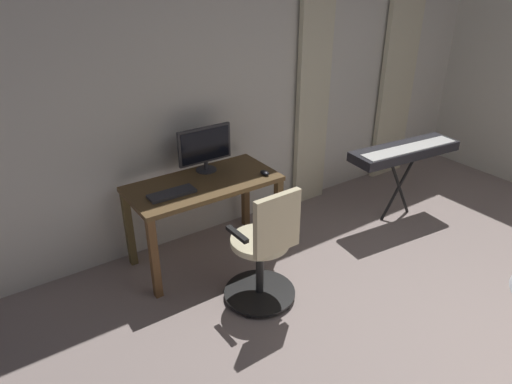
{
  "coord_description": "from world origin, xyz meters",
  "views": [
    {
      "loc": [
        2.58,
        0.48,
        2.39
      ],
      "look_at": [
        0.88,
        -2.0,
        0.86
      ],
      "focal_mm": 32.37,
      "sensor_mm": 36.0,
      "label": 1
    }
  ],
  "objects_px": {
    "office_chair": "(265,251)",
    "computer_monitor": "(205,147)",
    "desk": "(204,194)",
    "computer_mouse": "(265,173)",
    "computer_keyboard": "(172,193)",
    "piano_keyboard": "(405,152)"
  },
  "relations": [
    {
      "from": "desk",
      "to": "computer_monitor",
      "type": "xyz_separation_m",
      "value": [
        -0.13,
        -0.19,
        0.33
      ]
    },
    {
      "from": "desk",
      "to": "piano_keyboard",
      "type": "height_order",
      "value": "piano_keyboard"
    },
    {
      "from": "desk",
      "to": "computer_monitor",
      "type": "bearing_deg",
      "value": -125.27
    },
    {
      "from": "computer_monitor",
      "to": "piano_keyboard",
      "type": "distance_m",
      "value": 1.95
    },
    {
      "from": "desk",
      "to": "piano_keyboard",
      "type": "distance_m",
      "value": 2.01
    },
    {
      "from": "desk",
      "to": "office_chair",
      "type": "distance_m",
      "value": 0.81
    },
    {
      "from": "desk",
      "to": "office_chair",
      "type": "xyz_separation_m",
      "value": [
        -0.07,
        0.78,
        -0.17
      ]
    },
    {
      "from": "office_chair",
      "to": "desk",
      "type": "bearing_deg",
      "value": 93.85
    },
    {
      "from": "office_chair",
      "to": "computer_keyboard",
      "type": "relative_size",
      "value": 2.64
    },
    {
      "from": "computer_monitor",
      "to": "computer_mouse",
      "type": "relative_size",
      "value": 4.9
    },
    {
      "from": "office_chair",
      "to": "computer_mouse",
      "type": "height_order",
      "value": "office_chair"
    },
    {
      "from": "computer_keyboard",
      "to": "computer_mouse",
      "type": "xyz_separation_m",
      "value": [
        -0.81,
        0.11,
        0.01
      ]
    },
    {
      "from": "office_chair",
      "to": "computer_mouse",
      "type": "distance_m",
      "value": 0.8
    },
    {
      "from": "office_chair",
      "to": "piano_keyboard",
      "type": "height_order",
      "value": "office_chair"
    },
    {
      "from": "computer_monitor",
      "to": "office_chair",
      "type": "bearing_deg",
      "value": 86.41
    },
    {
      "from": "desk",
      "to": "computer_mouse",
      "type": "distance_m",
      "value": 0.54
    },
    {
      "from": "desk",
      "to": "piano_keyboard",
      "type": "bearing_deg",
      "value": 166.24
    },
    {
      "from": "desk",
      "to": "office_chair",
      "type": "relative_size",
      "value": 1.27
    },
    {
      "from": "computer_mouse",
      "to": "computer_keyboard",
      "type": "bearing_deg",
      "value": -7.38
    },
    {
      "from": "office_chair",
      "to": "computer_monitor",
      "type": "distance_m",
      "value": 1.09
    },
    {
      "from": "office_chair",
      "to": "piano_keyboard",
      "type": "distance_m",
      "value": 1.92
    },
    {
      "from": "office_chair",
      "to": "computer_mouse",
      "type": "xyz_separation_m",
      "value": [
        -0.43,
        -0.61,
        0.3
      ]
    }
  ]
}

